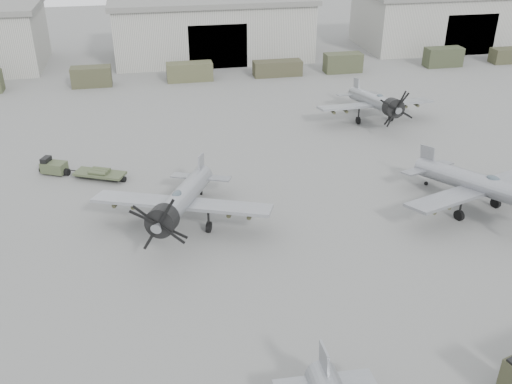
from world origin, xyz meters
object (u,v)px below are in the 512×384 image
aircraft_mid_2 (484,186)px  tug_trailer (71,170)px  aircraft_mid_1 (180,201)px  aircraft_far_1 (377,102)px

aircraft_mid_2 → tug_trailer: size_ratio=1.77×
tug_trailer → aircraft_mid_2: bearing=2.3°
aircraft_mid_2 → aircraft_mid_1: bearing=156.6°
aircraft_mid_1 → aircraft_mid_2: 22.58m
aircraft_mid_1 → aircraft_mid_2: bearing=15.7°
aircraft_mid_1 → tug_trailer: bearing=149.5°
aircraft_mid_1 → aircraft_mid_2: aircraft_mid_2 is taller
aircraft_far_1 → tug_trailer: aircraft_far_1 is taller
aircraft_mid_2 → aircraft_far_1: aircraft_mid_2 is taller
aircraft_mid_1 → aircraft_far_1: aircraft_mid_1 is taller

